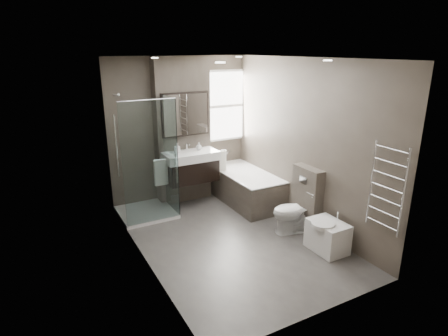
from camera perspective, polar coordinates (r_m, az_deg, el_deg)
room at (r=5.22m, az=1.11°, el=1.99°), size 2.70×3.90×2.70m
vanity_pier at (r=6.77m, az=-6.36°, el=5.59°), size 1.00×0.25×2.60m
vanity at (r=6.60m, az=-5.04°, el=0.28°), size 0.95×0.47×0.66m
mirror_cabinet at (r=6.56m, az=-5.91°, el=8.14°), size 0.86×0.08×0.76m
towel_left at (r=6.40m, az=-9.55°, el=-0.67°), size 0.24×0.06×0.44m
towel_right at (r=6.82m, az=-0.65°, el=0.75°), size 0.24×0.06×0.44m
shower_enclosure at (r=6.37m, az=-10.90°, el=-3.02°), size 0.90×0.90×2.00m
bathtub at (r=6.87m, az=3.24°, el=-2.71°), size 0.75×1.60×0.57m
window at (r=7.17m, az=-0.03°, el=9.43°), size 0.98×0.06×1.33m
toilet at (r=5.86m, az=10.70°, el=-6.45°), size 0.74×0.52×0.69m
cistern_box at (r=5.96m, az=12.48°, el=-4.53°), size 0.19×0.55×1.00m
bidet at (r=5.49m, az=15.45°, el=-9.90°), size 0.46×0.54×0.56m
towel_radiator at (r=4.91m, az=23.58°, el=-2.78°), size 0.03×0.49×1.10m
soap_bottle_a at (r=6.48m, az=-7.12°, el=3.05°), size 0.08×0.08×0.17m
soap_bottle_b at (r=6.63m, az=-3.85°, el=3.33°), size 0.11×0.11×0.14m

